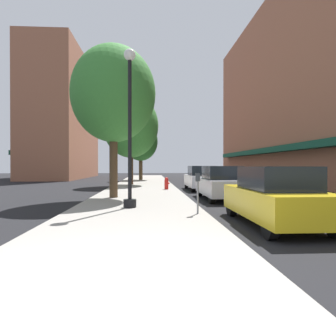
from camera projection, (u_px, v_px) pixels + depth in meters
ground_plane at (197, 188)px, 22.43m from camera, size 90.00×90.00×0.00m
sidewalk_slab at (143, 186)px, 23.18m from camera, size 4.80×50.00×0.12m
building_right_brick at (311, 83)px, 27.03m from camera, size 6.80×40.00×18.21m
building_far_background at (64, 118)px, 40.40m from camera, size 6.80×18.00×16.21m
lamppost at (130, 125)px, 11.17m from camera, size 0.48×0.48×5.90m
fire_hydrant at (166, 183)px, 19.67m from camera, size 0.33×0.26×0.79m
parking_meter_near at (198, 188)px, 9.73m from camera, size 0.14×0.09×1.31m
tree_near at (141, 141)px, 32.97m from camera, size 3.73×3.73×6.37m
tree_mid at (131, 126)px, 24.68m from camera, size 4.55×4.55×7.44m
tree_far at (113, 94)px, 14.67m from camera, size 4.12×4.12×7.44m
car_yellow at (275, 197)px, 8.41m from camera, size 1.80×4.30×1.66m
car_silver at (221, 183)px, 14.79m from camera, size 1.80×4.30×1.66m
car_white at (201, 178)px, 20.56m from camera, size 1.80×4.30×1.66m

